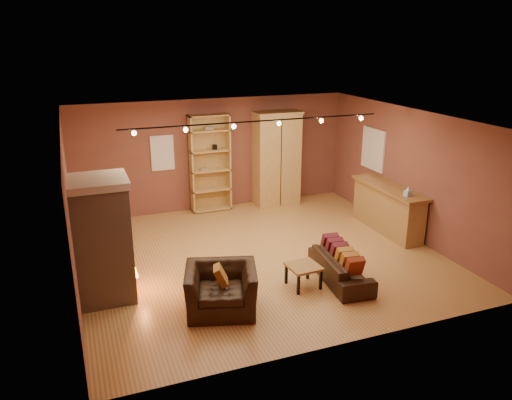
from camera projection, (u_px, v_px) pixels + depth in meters
name	position (u px, v px, depth m)	size (l,w,h in m)	color
floor	(260.00, 256.00, 10.15)	(7.00, 7.00, 0.00)	#A7733B
ceiling	(261.00, 119.00, 9.26)	(7.00, 7.00, 0.00)	#582E1C
back_wall	(214.00, 154.00, 12.59)	(7.00, 0.02, 2.80)	brown
left_wall	(70.00, 212.00, 8.53)	(0.02, 6.50, 2.80)	brown
right_wall	(410.00, 173.00, 10.88)	(0.02, 6.50, 2.80)	brown
fireplace	(103.00, 240.00, 8.26)	(1.01, 0.98, 2.12)	tan
back_window	(162.00, 153.00, 12.09)	(0.56, 0.04, 0.86)	white
bookcase	(209.00, 162.00, 12.47)	(1.00, 0.39, 2.45)	tan
armoire	(276.00, 159.00, 12.90)	(1.20, 0.68, 2.45)	tan
bar_counter	(387.00, 208.00, 11.30)	(0.60, 2.21, 1.06)	#A7824C
tissue_box	(408.00, 192.00, 10.45)	(0.12, 0.12, 0.21)	#90C3E7
right_window	(373.00, 149.00, 12.04)	(0.05, 0.90, 1.00)	white
loveseat	(341.00, 263.00, 9.05)	(0.66, 1.70, 0.72)	black
armchair	(221.00, 282.00, 8.03)	(1.30, 1.03, 0.99)	black
coffee_table	(304.00, 268.00, 8.83)	(0.57, 0.57, 0.41)	olive
track_rail	(257.00, 123.00, 9.48)	(5.20, 0.09, 0.13)	black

